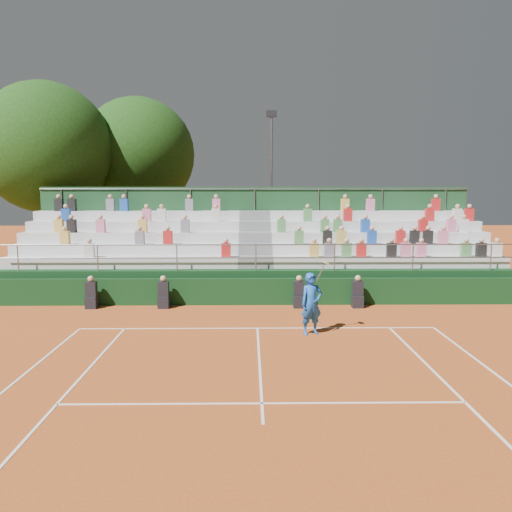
{
  "coord_description": "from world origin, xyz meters",
  "views": [
    {
      "loc": [
        -0.25,
        -15.02,
        4.26
      ],
      "look_at": [
        0.0,
        3.5,
        1.8
      ],
      "focal_mm": 35.0,
      "sensor_mm": 36.0,
      "label": 1
    }
  ],
  "objects_px": {
    "tennis_player": "(312,304)",
    "tree_east": "(138,155)",
    "tree_west": "(46,148)",
    "floodlight_mast": "(271,176)"
  },
  "relations": [
    {
      "from": "tennis_player",
      "to": "tree_east",
      "type": "xyz_separation_m",
      "value": [
        -8.38,
        15.53,
        5.38
      ]
    },
    {
      "from": "tennis_player",
      "to": "tree_west",
      "type": "bearing_deg",
      "value": 135.39
    },
    {
      "from": "tree_east",
      "to": "floodlight_mast",
      "type": "height_order",
      "value": "tree_east"
    },
    {
      "from": "tree_west",
      "to": "tennis_player",
      "type": "bearing_deg",
      "value": -44.61
    },
    {
      "from": "tree_east",
      "to": "floodlight_mast",
      "type": "bearing_deg",
      "value": -8.63
    },
    {
      "from": "tree_west",
      "to": "floodlight_mast",
      "type": "relative_size",
      "value": 1.13
    },
    {
      "from": "tennis_player",
      "to": "floodlight_mast",
      "type": "relative_size",
      "value": 0.26
    },
    {
      "from": "floodlight_mast",
      "to": "tennis_player",
      "type": "bearing_deg",
      "value": -87.68
    },
    {
      "from": "tennis_player",
      "to": "floodlight_mast",
      "type": "distance_m",
      "value": 14.93
    },
    {
      "from": "tennis_player",
      "to": "tree_east",
      "type": "relative_size",
      "value": 0.23
    }
  ]
}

